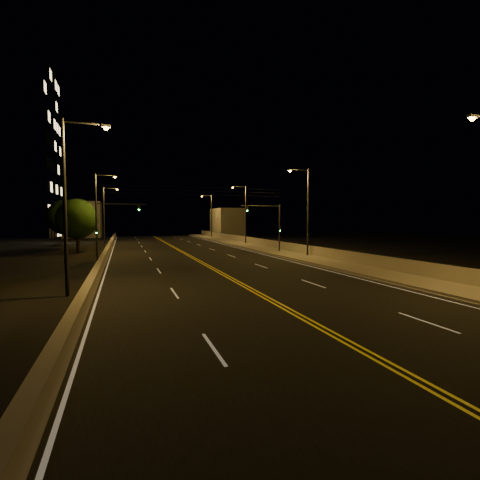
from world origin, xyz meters
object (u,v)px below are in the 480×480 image
object	(u,v)px
tree_1	(66,217)
tree_2	(78,216)
streetlight_5	(98,208)
streetlight_6	(106,211)
streetlight_4	(70,195)
streetlight_1	(306,207)
traffic_signal_right	(272,223)
streetlight_3	(210,213)
traffic_signal_left	(107,223)
tree_0	(77,219)
streetlight_2	(244,211)

from	to	relation	value
tree_1	tree_2	world-z (taller)	tree_2
streetlight_5	streetlight_6	xyz separation A→B (m)	(0.00, 18.45, 0.00)
streetlight_5	streetlight_4	bearing A→B (deg)	-90.00
streetlight_1	tree_2	xyz separation A→B (m)	(-25.85, 30.59, -0.70)
streetlight_1	traffic_signal_right	distance (m)	5.95
streetlight_4	streetlight_6	world-z (taller)	same
streetlight_3	tree_1	size ratio (longest dim) A/B	1.35
traffic_signal_left	tree_0	size ratio (longest dim) A/B	0.89
streetlight_2	traffic_signal_left	distance (m)	25.08
streetlight_1	streetlight_6	distance (m)	36.87
streetlight_2	streetlight_5	distance (m)	23.11
streetlight_2	streetlight_6	distance (m)	23.64
streetlight_3	traffic_signal_right	bearing A→B (deg)	-92.35
streetlight_5	tree_0	xyz separation A→B (m)	(-2.68, 2.72, -1.29)
streetlight_6	tree_2	distance (m)	4.48
streetlight_2	tree_2	distance (m)	27.92
tree_0	streetlight_2	bearing A→B (deg)	13.58
streetlight_1	tree_0	bearing A→B (deg)	149.45
streetlight_2	streetlight_3	size ratio (longest dim) A/B	1.00
traffic_signal_right	tree_1	world-z (taller)	tree_1
streetlight_1	streetlight_3	world-z (taller)	same
streetlight_3	streetlight_6	distance (m)	25.13
streetlight_3	traffic_signal_right	xyz separation A→B (m)	(-1.54, -37.57, -1.72)
streetlight_3	tree_1	world-z (taller)	streetlight_3
traffic_signal_right	tree_0	bearing A→B (deg)	158.79
streetlight_5	tree_2	distance (m)	19.57
streetlight_4	tree_0	world-z (taller)	streetlight_4
streetlight_5	streetlight_2	bearing A→B (deg)	21.73
tree_2	traffic_signal_left	bearing A→B (deg)	-77.58
streetlight_5	tree_1	world-z (taller)	streetlight_5
streetlight_2	streetlight_6	bearing A→B (deg)	155.25
traffic_signal_left	tree_1	world-z (taller)	tree_1
traffic_signal_left	tree_2	bearing A→B (deg)	102.42
streetlight_1	streetlight_4	size ratio (longest dim) A/B	1.00
streetlight_1	tree_0	distance (m)	28.07
traffic_signal_right	streetlight_4	bearing A→B (deg)	-138.27
tree_1	streetlight_5	bearing A→B (deg)	-66.78
streetlight_1	tree_2	distance (m)	40.06
tree_1	streetlight_3	bearing A→B (deg)	35.58
streetlight_2	tree_1	world-z (taller)	streetlight_2
streetlight_6	tree_1	distance (m)	8.14
streetlight_4	tree_0	distance (m)	26.71
streetlight_2	tree_2	world-z (taller)	streetlight_2
traffic_signal_left	streetlight_1	bearing A→B (deg)	-15.09
streetlight_1	tree_1	size ratio (longest dim) A/B	1.35
streetlight_6	tree_2	xyz separation A→B (m)	(-4.39, 0.61, -0.70)
traffic_signal_right	streetlight_5	bearing A→B (deg)	163.12
streetlight_4	streetlight_3	bearing A→B (deg)	68.80
streetlight_1	tree_1	distance (m)	35.90
streetlight_5	tree_2	xyz separation A→B (m)	(-4.39, 19.06, -0.70)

